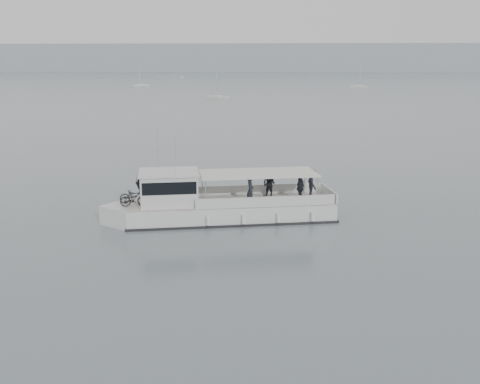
{
  "coord_description": "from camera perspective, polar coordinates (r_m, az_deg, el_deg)",
  "views": [
    {
      "loc": [
        2.0,
        -27.43,
        8.62
      ],
      "look_at": [
        0.45,
        1.66,
        1.6
      ],
      "focal_mm": 40.0,
      "sensor_mm": 36.0,
      "label": 1
    }
  ],
  "objects": [
    {
      "name": "ground",
      "position": [
        28.82,
        -1.06,
        -3.86
      ],
      "size": [
        1400.0,
        1400.0,
        0.0
      ],
      "primitive_type": "plane",
      "color": "slate",
      "rests_on": "ground"
    },
    {
      "name": "moored_fleet",
      "position": [
        224.32,
        -19.77,
        10.66
      ],
      "size": [
        293.1,
        295.56,
        10.01
      ],
      "color": "silver",
      "rests_on": "ground"
    },
    {
      "name": "tour_boat",
      "position": [
        30.05,
        -3.12,
        -1.35
      ],
      "size": [
        13.19,
        5.35,
        5.5
      ],
      "rotation": [
        0.0,
        0.0,
        0.19
      ],
      "color": "silver",
      "rests_on": "ground"
    },
    {
      "name": "headland",
      "position": [
        587.45,
        2.95,
        14.05
      ],
      "size": [
        1400.0,
        90.0,
        28.0
      ],
      "primitive_type": "cube",
      "color": "#939EA8",
      "rests_on": "ground"
    }
  ]
}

